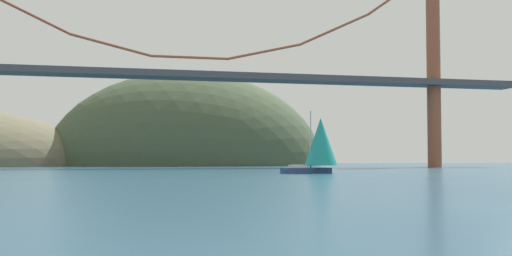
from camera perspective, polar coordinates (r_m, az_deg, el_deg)
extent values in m
ellipsoid|color=#425138|center=(157.14, -6.21, -3.40)|extent=(68.94, 44.00, 46.73)
cylinder|color=brown|center=(134.59, 15.87, 5.31)|extent=(2.80, 2.80, 40.95)
cube|color=#47474C|center=(117.82, -6.02, 4.78)|extent=(136.85, 6.00, 1.20)
cylinder|color=brown|center=(119.27, -20.06, 9.80)|extent=(14.62, 0.50, 7.21)
cylinder|color=brown|center=(117.56, -13.05, 7.37)|extent=(14.52, 0.50, 3.86)
cylinder|color=brown|center=(118.32, -6.02, 6.42)|extent=(14.41, 0.50, 0.50)
cylinder|color=brown|center=(121.34, 0.79, 6.98)|extent=(14.52, 0.50, 3.86)
cylinder|color=brown|center=(126.61, 7.19, 8.93)|extent=(14.62, 0.50, 7.21)
cube|color=navy|center=(76.96, 4.60, -3.89)|extent=(6.26, 2.24, 0.68)
cube|color=beige|center=(76.53, 3.83, -3.51)|extent=(2.06, 1.49, 0.36)
cylinder|color=#B2B2B7|center=(77.22, 5.01, -1.03)|extent=(0.14, 0.14, 7.01)
cone|color=teal|center=(77.75, 5.92, -1.24)|extent=(4.36, 4.36, 5.86)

